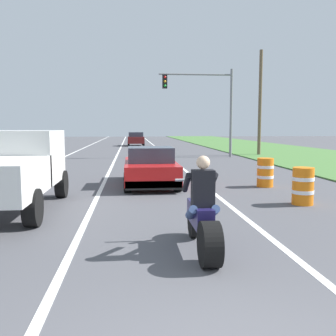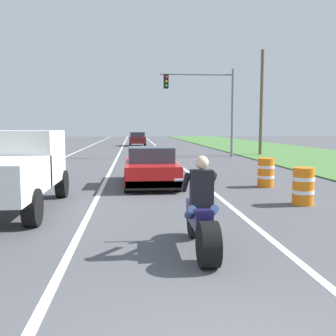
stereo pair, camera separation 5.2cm
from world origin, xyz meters
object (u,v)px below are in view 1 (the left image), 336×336
construction_barrel_nearest (303,186)px  construction_barrel_mid (265,172)px  pickup_truck_left_lane_white (12,166)px  sports_car_red (150,167)px  distant_car_far_ahead (136,139)px  motorcycle_with_rider (203,218)px  traffic_light_mast_near (209,98)px

construction_barrel_nearest → construction_barrel_mid: size_ratio=1.00×
pickup_truck_left_lane_white → construction_barrel_mid: size_ratio=4.80×
pickup_truck_left_lane_white → construction_barrel_nearest: size_ratio=4.80×
sports_car_red → distant_car_far_ahead: bearing=90.2°
construction_barrel_mid → distant_car_far_ahead: 29.70m
motorcycle_with_rider → construction_barrel_nearest: size_ratio=2.21×
pickup_truck_left_lane_white → construction_barrel_nearest: 7.52m
sports_car_red → pickup_truck_left_lane_white: bearing=-132.5°
motorcycle_with_rider → pickup_truck_left_lane_white: bearing=138.0°
pickup_truck_left_lane_white → construction_barrel_nearest: bearing=0.3°
motorcycle_with_rider → construction_barrel_mid: (3.49, 6.76, -0.09)m
pickup_truck_left_lane_white → motorcycle_with_rider: bearing=-42.0°
pickup_truck_left_lane_white → traffic_light_mast_near: traffic_light_mast_near is taller
construction_barrel_mid → sports_car_red: bearing=168.0°
motorcycle_with_rider → traffic_light_mast_near: traffic_light_mast_near is taller
sports_car_red → distant_car_far_ahead: distant_car_far_ahead is taller
construction_barrel_nearest → construction_barrel_mid: same height
sports_car_red → traffic_light_mast_near: 13.62m
sports_car_red → construction_barrel_mid: sports_car_red is taller
construction_barrel_nearest → distant_car_far_ahead: distant_car_far_ahead is taller
distant_car_far_ahead → sports_car_red: bearing=-89.8°
sports_car_red → construction_barrel_mid: bearing=-12.0°
pickup_truck_left_lane_white → traffic_light_mast_near: bearing=63.2°
traffic_light_mast_near → construction_barrel_mid: 13.67m
motorcycle_with_rider → construction_barrel_nearest: 5.04m
traffic_light_mast_near → construction_barrel_nearest: bearing=-92.6°
construction_barrel_mid → distant_car_far_ahead: (-4.07, 29.42, 0.27)m
pickup_truck_left_lane_white → construction_barrel_mid: (7.56, 3.10, -0.60)m
motorcycle_with_rider → construction_barrel_mid: size_ratio=2.21×
traffic_light_mast_near → construction_barrel_nearest: size_ratio=6.00×
construction_barrel_nearest → sports_car_red: bearing=134.9°
construction_barrel_mid → distant_car_far_ahead: distant_car_far_ahead is taller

